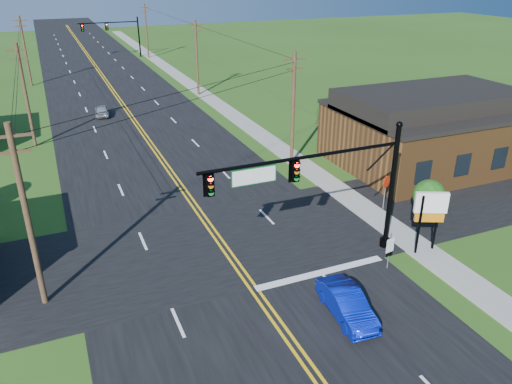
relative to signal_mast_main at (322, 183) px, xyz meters
name	(u,v)px	position (x,y,z in m)	size (l,w,h in m)	color
road_main	(117,99)	(-4.34, 42.00, -4.73)	(16.00, 220.00, 0.04)	black
road_cross	(218,244)	(-4.34, 4.00, -4.73)	(70.00, 10.00, 0.04)	black
sidewalk	(225,109)	(6.16, 32.00, -4.71)	(2.00, 160.00, 0.08)	gray
signal_mast_main	(322,183)	(0.00, 0.00, 0.00)	(11.30, 0.60, 7.48)	black
signal_mast_far	(113,31)	(0.10, 72.00, -0.20)	(10.98, 0.60, 7.48)	black
brick_building	(427,135)	(15.66, 10.00, -2.40)	(14.20, 11.20, 4.70)	brown
utility_pole_left_a	(27,215)	(-13.84, 2.00, -0.03)	(1.80, 0.28, 9.00)	#352618
utility_pole_left_b	(26,94)	(-13.84, 27.00, -0.03)	(1.80, 0.28, 9.00)	#352618
utility_pole_left_c	(25,50)	(-13.84, 54.00, -0.03)	(1.80, 0.28, 9.00)	#352618
utility_pole_right_a	(293,107)	(5.46, 14.00, -0.03)	(1.80, 0.28, 9.00)	#352618
utility_pole_right_b	(197,57)	(5.46, 40.00, -0.03)	(1.80, 0.28, 9.00)	#352618
utility_pole_right_c	(146,30)	(5.46, 70.00, -0.03)	(1.80, 0.28, 9.00)	#352618
tree_right_back	(333,113)	(11.66, 18.00, -2.15)	(3.00, 3.00, 4.10)	#352618
shrub_corner	(429,195)	(8.66, 1.50, -2.90)	(2.00, 2.00, 2.86)	#352618
blue_car	(347,305)	(-1.04, -4.56, -4.09)	(1.40, 4.02, 1.33)	#081BAF
distant_car	(102,111)	(-6.98, 34.68, -4.15)	(1.42, 3.52, 1.20)	#B3B2B7
route_sign	(390,249)	(3.16, -2.02, -3.49)	(0.54, 0.13, 2.16)	slate
stop_sign	(386,185)	(7.26, 3.98, -2.98)	(0.81, 0.40, 2.45)	slate
pylon_sign	(430,209)	(6.16, -1.35, -2.06)	(1.74, 0.97, 3.68)	black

